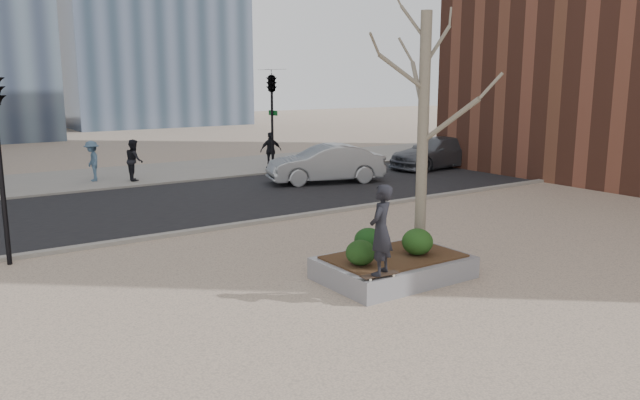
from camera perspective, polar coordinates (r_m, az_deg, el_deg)
ground at (r=12.65m, az=3.25°, el=-7.94°), size 120.00×120.00×0.00m
street at (r=21.20m, az=-13.39°, el=-0.38°), size 60.00×8.00×0.02m
far_sidewalk at (r=27.77m, az=-18.58°, el=2.02°), size 60.00×6.00×0.02m
planter at (r=13.18m, az=6.74°, el=-6.18°), size 3.00×2.00×0.45m
planter_mulch at (r=13.11m, az=6.76°, el=-5.15°), size 2.70×1.70×0.04m
sycamore_tree at (r=13.49m, az=9.50°, el=9.54°), size 2.80×2.80×6.60m
shrub_left at (r=12.33m, az=3.73°, el=-4.83°), size 0.59×0.59×0.50m
shrub_middle at (r=13.25m, az=4.46°, el=-3.68°), size 0.61×0.61×0.52m
shrub_right at (r=13.18m, az=8.90°, el=-3.79°), size 0.65×0.65×0.55m
skateboard at (r=11.78m, az=5.50°, el=-6.92°), size 0.80×0.28×0.08m
skateboarder at (r=11.54m, az=5.58°, el=-2.73°), size 0.74×0.66×1.70m
car_silver at (r=24.77m, az=0.52°, el=3.34°), size 4.83×2.89×1.50m
car_third at (r=29.35m, az=10.58°, el=4.27°), size 4.85×2.01×1.40m
pedestrian_a at (r=26.33m, az=-16.63°, el=3.53°), size 0.76×0.91×1.67m
pedestrian_b at (r=26.68m, az=-20.10°, el=3.37°), size 0.69×1.10×1.63m
pedestrian_c at (r=28.55m, az=-4.51°, el=4.52°), size 1.05×0.62×1.68m
traffic_light_near at (r=15.30m, az=-27.21°, el=2.84°), size 0.60×2.48×4.50m
traffic_light_far at (r=27.81m, az=-4.40°, el=7.22°), size 0.60×2.48×4.50m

